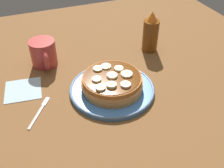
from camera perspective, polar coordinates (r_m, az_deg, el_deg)
name	(u,v)px	position (r cm, az deg, el deg)	size (l,w,h in cm)	color
ground_plane	(112,95)	(82.08, 0.00, -2.33)	(140.00, 140.00, 3.00)	brown
plate	(112,89)	(80.60, 0.00, -1.10)	(26.25, 26.25, 1.48)	#3F72B2
pancake_stack	(112,82)	(78.99, 0.10, 0.42)	(19.10, 19.18, 4.46)	#AC7E49
banana_slice_0	(112,76)	(77.08, -0.04, 1.66)	(3.22, 3.22, 0.91)	#F8EBBF
banana_slice_1	(111,85)	(73.74, -0.12, -0.25)	(2.95, 2.95, 1.05)	beige
banana_slice_2	(126,85)	(74.10, 2.99, -0.16)	(2.99, 2.99, 0.89)	#FBE5C5
banana_slice_3	(119,69)	(80.45, 1.49, 3.38)	(2.79, 2.79, 0.80)	#F4E7B4
banana_slice_4	(96,79)	(76.29, -3.43, 1.10)	(2.80, 2.80, 0.83)	#EEE8C1
banana_slice_5	(98,69)	(80.44, -3.14, 3.33)	(2.94, 2.94, 0.81)	#EFF0B5
banana_slice_6	(101,88)	(73.03, -2.52, -0.82)	(2.96, 2.96, 0.89)	#F8E9C1
banana_slice_7	(127,74)	(78.19, 3.21, 2.16)	(3.56, 3.56, 0.82)	#FDF0BD
banana_slice_8	(107,66)	(81.54, -1.18, 3.88)	(3.16, 3.16, 0.70)	#FCEBB5
coffee_mug	(44,53)	(93.18, -14.72, 6.54)	(12.36, 8.78, 9.15)	#B23833
napkin	(23,90)	(85.96, -18.84, -1.18)	(11.00, 11.00, 0.30)	#99B2BF
fork	(40,110)	(77.21, -15.41, -5.52)	(11.38, 7.99, 0.50)	silver
syrup_bottle	(151,33)	(98.95, 8.44, 10.87)	(5.79, 5.79, 15.33)	brown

